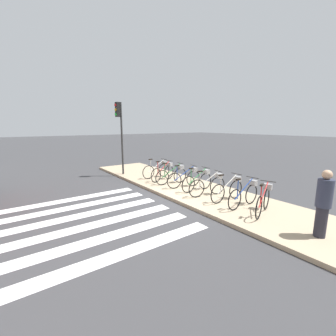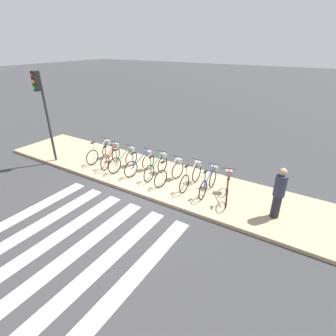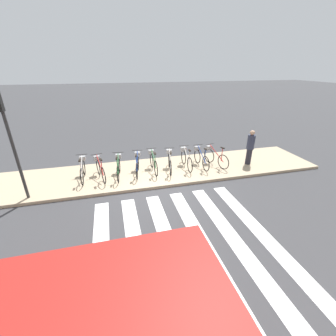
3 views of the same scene
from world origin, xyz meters
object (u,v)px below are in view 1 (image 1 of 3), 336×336
(parked_bicycle_3, at_px, (186,177))
(parked_bicycle_7, at_px, (245,193))
(pedestrian, at_px, (323,203))
(parked_bicycle_1, at_px, (164,171))
(parked_bicycle_8, at_px, (264,199))
(parked_bicycle_5, at_px, (209,184))
(parked_bicycle_6, at_px, (229,188))
(parked_bicycle_4, at_px, (199,180))
(parked_bicycle_2, at_px, (173,174))
(traffic_light, at_px, (119,124))
(parked_bicycle_0, at_px, (158,169))

(parked_bicycle_3, relative_size, parked_bicycle_7, 0.99)
(pedestrian, bearing_deg, parked_bicycle_7, 172.24)
(parked_bicycle_1, relative_size, parked_bicycle_7, 0.98)
(parked_bicycle_7, bearing_deg, parked_bicycle_8, -3.52)
(parked_bicycle_5, height_order, parked_bicycle_6, same)
(parked_bicycle_5, relative_size, parked_bicycle_6, 0.99)
(parked_bicycle_6, height_order, parked_bicycle_7, same)
(parked_bicycle_4, bearing_deg, parked_bicycle_8, -1.78)
(parked_bicycle_2, relative_size, parked_bicycle_7, 1.00)
(parked_bicycle_3, relative_size, parked_bicycle_5, 1.00)
(parked_bicycle_3, bearing_deg, parked_bicycle_7, 0.69)
(parked_bicycle_1, height_order, parked_bicycle_7, same)
(parked_bicycle_7, xyz_separation_m, traffic_light, (-7.01, -1.19, 2.29))
(parked_bicycle_0, relative_size, traffic_light, 0.43)
(parked_bicycle_5, bearing_deg, parked_bicycle_0, 178.43)
(parked_bicycle_8, bearing_deg, parked_bicycle_3, 179.89)
(parked_bicycle_3, xyz_separation_m, parked_bicycle_5, (1.43, -0.06, 0.00))
(parked_bicycle_7, relative_size, traffic_light, 0.43)
(parked_bicycle_7, relative_size, pedestrian, 0.99)
(parked_bicycle_6, xyz_separation_m, parked_bicycle_8, (1.39, -0.09, 0.00))
(parked_bicycle_1, relative_size, parked_bicycle_5, 0.99)
(parked_bicycle_1, relative_size, parked_bicycle_4, 0.98)
(parked_bicycle_1, xyz_separation_m, parked_bicycle_6, (3.81, 0.14, 0.00))
(parked_bicycle_8, bearing_deg, parked_bicycle_6, 176.39)
(traffic_light, bearing_deg, parked_bicycle_4, 14.50)
(parked_bicycle_0, distance_m, parked_bicycle_3, 2.25)
(parked_bicycle_4, distance_m, parked_bicycle_5, 0.74)
(parked_bicycle_3, height_order, parked_bicycle_7, same)
(parked_bicycle_3, xyz_separation_m, parked_bicycle_8, (3.63, -0.01, 0.00))
(parked_bicycle_8, bearing_deg, parked_bicycle_7, 176.48)
(parked_bicycle_1, height_order, parked_bicycle_8, same)
(parked_bicycle_2, xyz_separation_m, traffic_light, (-3.26, -1.07, 2.29))
(parked_bicycle_7, xyz_separation_m, pedestrian, (2.32, -0.32, 0.42))
(parked_bicycle_2, distance_m, traffic_light, 4.13)
(parked_bicycle_4, distance_m, pedestrian, 4.59)
(parked_bicycle_5, distance_m, parked_bicycle_8, 2.20)
(parked_bicycle_2, height_order, parked_bicycle_3, same)
(parked_bicycle_1, relative_size, parked_bicycle_8, 1.02)
(parked_bicycle_0, height_order, parked_bicycle_8, same)
(pedestrian, relative_size, traffic_light, 0.43)
(parked_bicycle_5, xyz_separation_m, parked_bicycle_8, (2.20, 0.05, 0.00))
(parked_bicycle_2, bearing_deg, parked_bicycle_1, 178.59)
(parked_bicycle_1, relative_size, pedestrian, 0.97)
(parked_bicycle_4, distance_m, parked_bicycle_8, 2.92)
(parked_bicycle_4, xyz_separation_m, pedestrian, (4.55, -0.36, 0.42))
(parked_bicycle_2, distance_m, parked_bicycle_3, 0.81)
(parked_bicycle_6, distance_m, parked_bicycle_7, 0.70)
(parked_bicycle_0, relative_size, parked_bicycle_4, 1.00)
(parked_bicycle_6, bearing_deg, parked_bicycle_2, -177.01)
(parked_bicycle_5, height_order, pedestrian, pedestrian)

